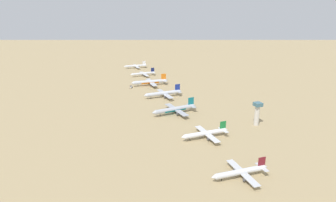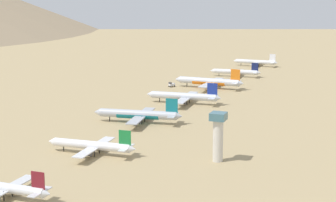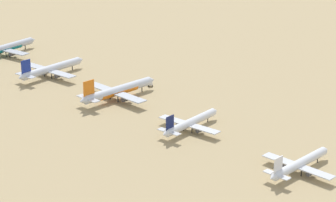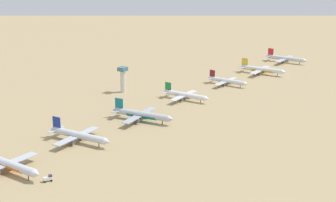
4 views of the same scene
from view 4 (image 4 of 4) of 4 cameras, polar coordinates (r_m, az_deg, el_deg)
The scene contains 10 objects.
ground_plane at distance 437.58m, azimuth -2.78°, elevation -1.89°, with size 3046.90×3046.90×0.00m, color tan.
parked_jet_2 at distance 354.04m, azimuth -16.01°, elevation -6.16°, with size 56.19×45.57×16.22m.
parked_jet_3 at distance 392.91m, azimuth -9.12°, elevation -3.47°, with size 53.19×43.22×15.33m.
parked_jet_4 at distance 432.25m, azimuth -2.72°, elevation -1.39°, with size 54.55×44.52×15.74m.
parked_jet_5 at distance 487.18m, azimuth 1.71°, elevation 0.61°, with size 47.04×38.16×13.58m.
parked_jet_6 at distance 538.53m, azimuth 5.99°, elevation 2.05°, with size 44.23×35.84×12.78m.
parked_jet_7 at distance 586.71m, azimuth 9.49°, elevation 3.18°, with size 51.51×41.88×14.85m.
parked_jet_8 at distance 645.72m, azimuth 11.85°, elevation 4.26°, with size 49.62×40.22×14.33m.
service_truck at distance 336.90m, azimuth -12.10°, elevation -7.68°, with size 4.71×5.70×3.90m.
control_tower at distance 511.22m, azimuth -4.62°, elevation 2.35°, with size 7.20×7.20×23.55m.
Camera 4 is at (253.73, -328.69, 138.07)m, focal length 59.95 mm.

